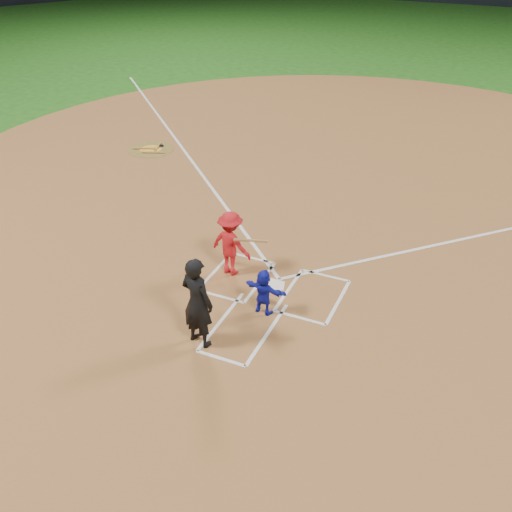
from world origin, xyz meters
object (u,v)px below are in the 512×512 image
at_px(home_plate, 274,285).
at_px(catcher, 264,292).
at_px(batter_at_plate, 231,244).
at_px(on_deck_circle, 151,149).
at_px(umpire, 197,302).

bearing_deg(home_plate, catcher, 99.32).
distance_m(home_plate, batter_at_plate, 1.45).
height_order(home_plate, catcher, catcher).
height_order(catcher, batter_at_plate, batter_at_plate).
bearing_deg(home_plate, on_deck_circle, -39.68).
bearing_deg(on_deck_circle, catcher, -43.41).
xyz_separation_m(catcher, batter_at_plate, (-1.36, 1.14, 0.28)).
bearing_deg(umpire, catcher, -106.09).
bearing_deg(batter_at_plate, umpire, -78.09).
relative_size(catcher, batter_at_plate, 0.66).
distance_m(catcher, batter_at_plate, 1.80).
distance_m(umpire, batter_at_plate, 2.68).
bearing_deg(catcher, batter_at_plate, -33.80).
height_order(home_plate, umpire, umpire).
bearing_deg(on_deck_circle, batter_at_plate, -44.08).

